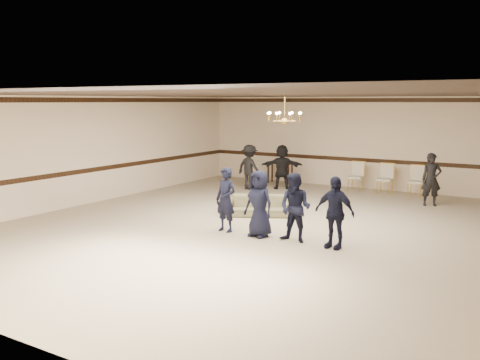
# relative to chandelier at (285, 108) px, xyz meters

# --- Properties ---
(room) EXTENTS (12.01, 14.01, 3.21)m
(room) POSITION_rel_chandelier_xyz_m (0.00, -1.00, -1.28)
(room) COLOR #B8AB8D
(room) RESTS_ON ground
(chair_rail) EXTENTS (12.00, 0.02, 0.14)m
(chair_rail) POSITION_rel_chandelier_xyz_m (0.00, 5.99, -1.88)
(chair_rail) COLOR black
(chair_rail) RESTS_ON wall_back
(crown_molding) EXTENTS (12.00, 0.02, 0.14)m
(crown_molding) POSITION_rel_chandelier_xyz_m (0.00, 5.99, 0.21)
(crown_molding) COLOR black
(crown_molding) RESTS_ON wall_back
(chandelier) EXTENTS (0.94, 0.94, 0.89)m
(chandelier) POSITION_rel_chandelier_xyz_m (0.00, 0.00, 0.00)
(chandelier) COLOR #BB8E3C
(chandelier) RESTS_ON ceiling
(boy_a) EXTENTS (0.60, 0.44, 1.52)m
(boy_a) POSITION_rel_chandelier_xyz_m (-0.61, -1.78, -2.12)
(boy_a) COLOR black
(boy_a) RESTS_ON floor
(boy_b) EXTENTS (0.81, 0.60, 1.52)m
(boy_b) POSITION_rel_chandelier_xyz_m (0.29, -1.78, -2.12)
(boy_b) COLOR black
(boy_b) RESTS_ON floor
(boy_c) EXTENTS (0.76, 0.60, 1.52)m
(boy_c) POSITION_rel_chandelier_xyz_m (1.19, -1.78, -2.12)
(boy_c) COLOR black
(boy_c) RESTS_ON floor
(boy_d) EXTENTS (0.93, 0.47, 1.52)m
(boy_d) POSITION_rel_chandelier_xyz_m (2.09, -1.78, -2.12)
(boy_d) COLOR black
(boy_d) RESTS_ON floor
(settee) EXTENTS (1.97, 1.51, 0.54)m
(settee) POSITION_rel_chandelier_xyz_m (-0.82, 0.15, -2.61)
(settee) COLOR #7C7953
(settee) RESTS_ON floor
(adult_left) EXTENTS (1.09, 0.75, 1.56)m
(adult_left) POSITION_rel_chandelier_xyz_m (-3.18, 3.66, -2.10)
(adult_left) COLOR black
(adult_left) RESTS_ON floor
(adult_mid) EXTENTS (1.49, 1.09, 1.56)m
(adult_mid) POSITION_rel_chandelier_xyz_m (-2.28, 4.36, -2.10)
(adult_mid) COLOR black
(adult_mid) RESTS_ON floor
(adult_right) EXTENTS (0.67, 0.58, 1.56)m
(adult_right) POSITION_rel_chandelier_xyz_m (2.82, 3.96, -2.10)
(adult_right) COLOR black
(adult_right) RESTS_ON floor
(banquet_chair_left) EXTENTS (0.49, 0.49, 0.99)m
(banquet_chair_left) POSITION_rel_chandelier_xyz_m (0.09, 5.23, -2.38)
(banquet_chair_left) COLOR beige
(banquet_chair_left) RESTS_ON floor
(banquet_chair_mid) EXTENTS (0.48, 0.48, 0.99)m
(banquet_chair_mid) POSITION_rel_chandelier_xyz_m (1.09, 5.23, -2.38)
(banquet_chair_mid) COLOR beige
(banquet_chair_mid) RESTS_ON floor
(banquet_chair_right) EXTENTS (0.49, 0.49, 0.99)m
(banquet_chair_right) POSITION_rel_chandelier_xyz_m (2.09, 5.23, -2.38)
(banquet_chair_right) COLOR beige
(banquet_chair_right) RESTS_ON floor
(console_table) EXTENTS (0.96, 0.44, 0.79)m
(console_table) POSITION_rel_chandelier_xyz_m (-2.91, 5.43, -2.48)
(console_table) COLOR black
(console_table) RESTS_ON floor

